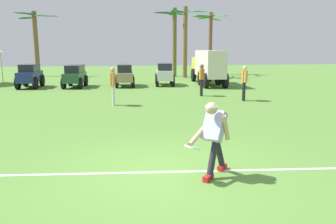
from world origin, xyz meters
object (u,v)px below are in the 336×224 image
at_px(teammate_midfield, 202,77).
at_px(frisbee_in_flight, 192,147).
at_px(teammate_deep, 113,83).
at_px(teammate_near_sideline, 244,80).
at_px(palm_tree_left_of_centre, 175,35).
at_px(palm_tree_far_right, 210,36).
at_px(parked_car_slot_a, 30,75).
at_px(palm_tree_right_of_centre, 185,37).
at_px(frisbee_thrower, 214,135).
at_px(parked_car_slot_c, 125,75).
at_px(box_truck, 208,65).
at_px(palm_tree_far_left, 36,38).
at_px(parked_car_slot_b, 75,75).
at_px(parked_car_slot_d, 165,74).

bearing_deg(teammate_midfield, frisbee_in_flight, -105.28).
height_order(teammate_midfield, teammate_deep, same).
distance_m(teammate_near_sideline, palm_tree_left_of_centre, 13.67).
bearing_deg(teammate_midfield, palm_tree_far_right, 72.58).
bearing_deg(parked_car_slot_a, palm_tree_left_of_centre, 34.03).
xyz_separation_m(teammate_near_sideline, palm_tree_right_of_centre, (-0.18, 12.27, 2.31)).
xyz_separation_m(teammate_midfield, palm_tree_right_of_centre, (1.32, 10.52, 2.31)).
xyz_separation_m(frisbee_thrower, palm_tree_left_of_centre, (3.06, 21.87, 2.60)).
bearing_deg(frisbee_thrower, teammate_near_sideline, 65.21).
bearing_deg(parked_car_slot_c, palm_tree_far_right, 47.28).
xyz_separation_m(teammate_deep, box_truck, (6.03, 7.39, 0.29)).
height_order(frisbee_thrower, box_truck, box_truck).
distance_m(teammate_deep, palm_tree_right_of_centre, 14.02).
relative_size(palm_tree_right_of_centre, palm_tree_far_right, 1.02).
relative_size(teammate_midfield, palm_tree_left_of_centre, 0.28).
height_order(frisbee_in_flight, palm_tree_far_right, palm_tree_far_right).
relative_size(teammate_deep, palm_tree_far_left, 0.29).
height_order(frisbee_thrower, parked_car_slot_a, parked_car_slot_a).
distance_m(frisbee_in_flight, palm_tree_left_of_centre, 22.52).
height_order(frisbee_thrower, palm_tree_far_right, palm_tree_far_right).
xyz_separation_m(teammate_deep, palm_tree_right_of_centre, (5.60, 12.65, 2.31)).
relative_size(frisbee_thrower, palm_tree_far_left, 0.26).
xyz_separation_m(frisbee_in_flight, palm_tree_far_left, (-7.92, 24.09, 2.56)).
bearing_deg(parked_car_slot_b, palm_tree_far_right, 38.25).
bearing_deg(parked_car_slot_c, box_truck, 3.94).
height_order(teammate_deep, parked_car_slot_b, teammate_deep).
bearing_deg(parked_car_slot_a, parked_car_slot_b, -2.77).
bearing_deg(parked_car_slot_b, teammate_near_sideline, -38.96).
distance_m(parked_car_slot_a, palm_tree_right_of_centre, 12.22).
bearing_deg(parked_car_slot_d, teammate_near_sideline, -69.05).
bearing_deg(palm_tree_right_of_centre, parked_car_slot_c, -131.46).
distance_m(frisbee_thrower, parked_car_slot_b, 15.62).
bearing_deg(box_truck, parked_car_slot_d, -176.83).
relative_size(parked_car_slot_a, palm_tree_far_left, 0.44).
relative_size(teammate_near_sideline, parked_car_slot_d, 0.64).
distance_m(teammate_deep, parked_car_slot_d, 7.90).
height_order(frisbee_in_flight, palm_tree_right_of_centre, palm_tree_right_of_centre).
height_order(parked_car_slot_b, box_truck, box_truck).
distance_m(parked_car_slot_c, palm_tree_far_left, 11.58).
bearing_deg(palm_tree_left_of_centre, parked_car_slot_d, -105.18).
bearing_deg(parked_car_slot_d, box_truck, 3.17).
xyz_separation_m(teammate_deep, parked_car_slot_a, (-4.99, 7.10, -0.20)).
relative_size(frisbee_thrower, teammate_midfield, 0.89).
bearing_deg(palm_tree_far_left, palm_tree_left_of_centre, -10.00).
relative_size(parked_car_slot_c, palm_tree_right_of_centre, 0.44).
distance_m(parked_car_slot_a, palm_tree_left_of_centre, 12.27).
relative_size(teammate_near_sideline, parked_car_slot_a, 0.66).
relative_size(box_truck, palm_tree_far_left, 1.12).
height_order(parked_car_slot_b, palm_tree_far_left, palm_tree_far_left).
xyz_separation_m(frisbee_in_flight, palm_tree_left_of_centre, (3.51, 22.08, 2.75)).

